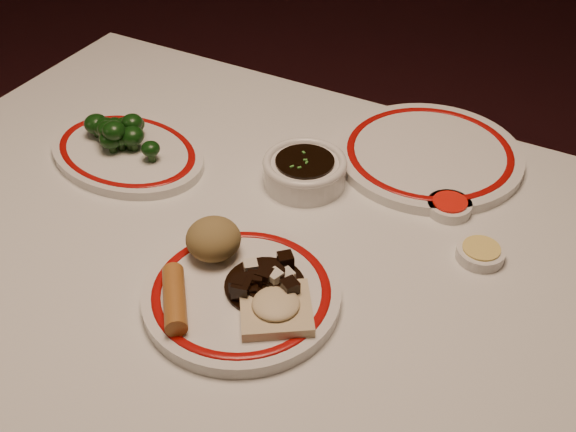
{
  "coord_description": "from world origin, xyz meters",
  "views": [
    {
      "loc": [
        0.39,
        -0.6,
        1.4
      ],
      "look_at": [
        0.04,
        0.05,
        0.8
      ],
      "focal_mm": 45.0,
      "sensor_mm": 36.0,
      "label": 1
    }
  ],
  "objects_px": {
    "dining_table": "(248,302)",
    "rice_mound": "(213,239)",
    "main_plate": "(242,295)",
    "broccoli_pile": "(121,132)",
    "stirfry_heap": "(263,282)",
    "broccoli_plate": "(127,153)",
    "spring_roll": "(175,298)",
    "soy_bowl": "(305,172)",
    "fried_wonton": "(276,307)"
  },
  "relations": [
    {
      "from": "dining_table",
      "to": "rice_mound",
      "type": "relative_size",
      "value": 16.78
    },
    {
      "from": "main_plate",
      "to": "broccoli_pile",
      "type": "height_order",
      "value": "broccoli_pile"
    },
    {
      "from": "stirfry_heap",
      "to": "broccoli_plate",
      "type": "xyz_separation_m",
      "value": [
        -0.34,
        0.16,
        -0.02
      ]
    },
    {
      "from": "spring_roll",
      "to": "broccoli_pile",
      "type": "height_order",
      "value": "broccoli_pile"
    },
    {
      "from": "main_plate",
      "to": "soy_bowl",
      "type": "distance_m",
      "value": 0.26
    },
    {
      "from": "fried_wonton",
      "to": "broccoli_plate",
      "type": "relative_size",
      "value": 0.39
    },
    {
      "from": "dining_table",
      "to": "broccoli_pile",
      "type": "height_order",
      "value": "broccoli_pile"
    },
    {
      "from": "fried_wonton",
      "to": "broccoli_pile",
      "type": "relative_size",
      "value": 0.77
    },
    {
      "from": "fried_wonton",
      "to": "stirfry_heap",
      "type": "relative_size",
      "value": 1.12
    },
    {
      "from": "main_plate",
      "to": "rice_mound",
      "type": "distance_m",
      "value": 0.08
    },
    {
      "from": "dining_table",
      "to": "broccoli_plate",
      "type": "xyz_separation_m",
      "value": [
        -0.28,
        0.11,
        0.1
      ]
    },
    {
      "from": "broccoli_plate",
      "to": "soy_bowl",
      "type": "bearing_deg",
      "value": 14.9
    },
    {
      "from": "rice_mound",
      "to": "stirfry_heap",
      "type": "height_order",
      "value": "rice_mound"
    },
    {
      "from": "spring_roll",
      "to": "broccoli_plate",
      "type": "relative_size",
      "value": 0.33
    },
    {
      "from": "broccoli_pile",
      "to": "rice_mound",
      "type": "bearing_deg",
      "value": -28.81
    },
    {
      "from": "main_plate",
      "to": "fried_wonton",
      "type": "height_order",
      "value": "fried_wonton"
    },
    {
      "from": "dining_table",
      "to": "fried_wonton",
      "type": "xyz_separation_m",
      "value": [
        0.1,
        -0.09,
        0.12
      ]
    },
    {
      "from": "rice_mound",
      "to": "spring_roll",
      "type": "distance_m",
      "value": 0.1
    },
    {
      "from": "rice_mound",
      "to": "fried_wonton",
      "type": "height_order",
      "value": "rice_mound"
    },
    {
      "from": "spring_roll",
      "to": "broccoli_pile",
      "type": "bearing_deg",
      "value": 100.38
    },
    {
      "from": "fried_wonton",
      "to": "broccoli_pile",
      "type": "xyz_separation_m",
      "value": [
        -0.39,
        0.2,
        0.01
      ]
    },
    {
      "from": "stirfry_heap",
      "to": "main_plate",
      "type": "bearing_deg",
      "value": -144.16
    },
    {
      "from": "broccoli_plate",
      "to": "broccoli_pile",
      "type": "relative_size",
      "value": 1.95
    },
    {
      "from": "fried_wonton",
      "to": "broccoli_plate",
      "type": "distance_m",
      "value": 0.43
    },
    {
      "from": "broccoli_plate",
      "to": "soy_bowl",
      "type": "height_order",
      "value": "soy_bowl"
    },
    {
      "from": "dining_table",
      "to": "spring_roll",
      "type": "relative_size",
      "value": 12.13
    },
    {
      "from": "rice_mound",
      "to": "soy_bowl",
      "type": "distance_m",
      "value": 0.22
    },
    {
      "from": "rice_mound",
      "to": "dining_table",
      "type": "bearing_deg",
      "value": 53.02
    },
    {
      "from": "dining_table",
      "to": "broccoli_pile",
      "type": "distance_m",
      "value": 0.34
    },
    {
      "from": "stirfry_heap",
      "to": "broccoli_pile",
      "type": "relative_size",
      "value": 0.69
    },
    {
      "from": "dining_table",
      "to": "stirfry_heap",
      "type": "bearing_deg",
      "value": -43.54
    },
    {
      "from": "stirfry_heap",
      "to": "fried_wonton",
      "type": "bearing_deg",
      "value": -40.33
    },
    {
      "from": "fried_wonton",
      "to": "dining_table",
      "type": "bearing_deg",
      "value": 137.57
    },
    {
      "from": "spring_roll",
      "to": "fried_wonton",
      "type": "relative_size",
      "value": 0.85
    },
    {
      "from": "fried_wonton",
      "to": "soy_bowl",
      "type": "xyz_separation_m",
      "value": [
        -0.1,
        0.27,
        -0.01
      ]
    },
    {
      "from": "spring_roll",
      "to": "broccoli_plate",
      "type": "distance_m",
      "value": 0.36
    },
    {
      "from": "main_plate",
      "to": "broccoli_plate",
      "type": "relative_size",
      "value": 0.94
    },
    {
      "from": "fried_wonton",
      "to": "broccoli_plate",
      "type": "xyz_separation_m",
      "value": [
        -0.38,
        0.19,
        -0.02
      ]
    },
    {
      "from": "dining_table",
      "to": "soy_bowl",
      "type": "xyz_separation_m",
      "value": [
        -0.01,
        0.18,
        0.11
      ]
    },
    {
      "from": "main_plate",
      "to": "spring_roll",
      "type": "relative_size",
      "value": 2.83
    },
    {
      "from": "spring_roll",
      "to": "stirfry_heap",
      "type": "distance_m",
      "value": 0.11
    },
    {
      "from": "soy_bowl",
      "to": "dining_table",
      "type": "bearing_deg",
      "value": -88.34
    },
    {
      "from": "rice_mound",
      "to": "broccoli_plate",
      "type": "height_order",
      "value": "rice_mound"
    },
    {
      "from": "main_plate",
      "to": "rice_mound",
      "type": "height_order",
      "value": "rice_mound"
    },
    {
      "from": "fried_wonton",
      "to": "broccoli_plate",
      "type": "height_order",
      "value": "fried_wonton"
    },
    {
      "from": "rice_mound",
      "to": "broccoli_plate",
      "type": "xyz_separation_m",
      "value": [
        -0.26,
        0.14,
        -0.03
      ]
    },
    {
      "from": "broccoli_plate",
      "to": "soy_bowl",
      "type": "relative_size",
      "value": 2.4
    },
    {
      "from": "broccoli_pile",
      "to": "dining_table",
      "type": "bearing_deg",
      "value": -21.11
    },
    {
      "from": "dining_table",
      "to": "main_plate",
      "type": "relative_size",
      "value": 4.29
    },
    {
      "from": "broccoli_plate",
      "to": "dining_table",
      "type": "bearing_deg",
      "value": -20.59
    }
  ]
}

